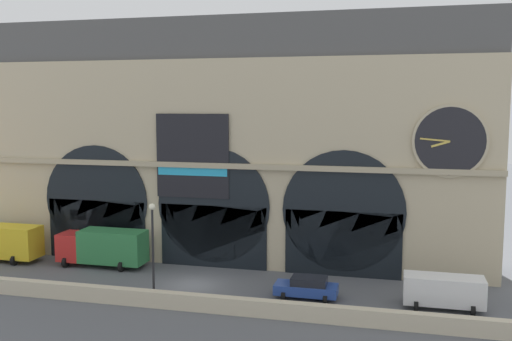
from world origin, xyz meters
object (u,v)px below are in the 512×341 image
object	(u,v)px
car_mideast	(307,287)
street_lamp_quayside	(153,240)
box_truck_west	(0,241)
van_east	(444,290)
box_truck_midwest	(103,247)

from	to	relation	value
car_mideast	street_lamp_quayside	bearing A→B (deg)	-161.68
box_truck_west	car_mideast	distance (m)	27.66
car_mideast	van_east	bearing A→B (deg)	1.19
box_truck_midwest	street_lamp_quayside	xyz separation A→B (m)	(7.72, -7.12, 2.71)
van_east	street_lamp_quayside	size ratio (longest dim) A/B	0.75
van_east	street_lamp_quayside	world-z (taller)	street_lamp_quayside
box_truck_west	car_mideast	world-z (taller)	box_truck_west
box_truck_west	van_east	xyz separation A→B (m)	(36.61, -3.07, -0.45)
car_mideast	van_east	size ratio (longest dim) A/B	0.85
box_truck_midwest	van_east	world-z (taller)	box_truck_midwest
box_truck_midwest	van_east	xyz separation A→B (m)	(26.96, -3.58, -0.45)
car_mideast	street_lamp_quayside	world-z (taller)	street_lamp_quayside
box_truck_midwest	street_lamp_quayside	world-z (taller)	street_lamp_quayside
box_truck_west	box_truck_midwest	size ratio (longest dim) A/B	1.00
car_mideast	street_lamp_quayside	distance (m)	11.23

